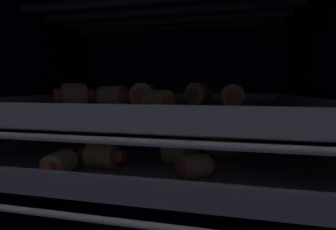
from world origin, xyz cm
name	(u,v)px	position (x,y,z in cm)	size (l,w,h in cm)	color
ground_plane	(162,223)	(0.00, 0.00, -0.60)	(53.44, 48.49, 1.20)	#0C1138
oven_wall_back	(182,103)	(0.00, 23.65, 18.93)	(53.44, 1.20, 37.86)	#0C1138
oven_wall_left	(26,109)	(-26.12, 0.00, 18.93)	(1.20, 46.09, 37.86)	#0C1138
heating_element	(162,10)	(0.00, 0.00, 35.02)	(40.83, 21.71, 1.43)	#333338
oven_rack_lower	(162,151)	(0.00, 0.00, 12.34)	(48.60, 45.17, 0.58)	#B7B7BC
baking_tray_lower	(162,146)	(0.00, 0.00, 13.20)	(44.93, 37.35, 2.44)	gray
pig_in_blanket_lower_0	(219,147)	(9.21, -4.97, 14.81)	(5.70, 3.65, 2.83)	tan
pig_in_blanket_lower_1	(60,164)	(-8.13, -15.25, 14.76)	(2.75, 4.49, 2.72)	tan
pig_in_blanket_lower_2	(232,134)	(11.72, 4.94, 14.86)	(4.91, 5.27, 2.92)	tan
pig_in_blanket_lower_3	(176,141)	(2.77, -2.71, 14.83)	(4.19, 4.45, 2.86)	tan
pig_in_blanket_lower_4	(195,166)	(6.52, -12.74, 14.65)	(4.35, 3.61, 2.50)	tan
pig_in_blanket_lower_5	(223,126)	(10.35, 14.01, 14.64)	(4.33, 3.53, 2.48)	tan
pig_in_blanket_lower_6	(179,152)	(4.20, -9.03, 15.07)	(5.22, 4.21, 3.34)	tan
pig_in_blanket_lower_7	(144,123)	(-7.09, 12.75, 14.91)	(5.17, 3.47, 3.03)	tan
pig_in_blanket_lower_8	(186,129)	(2.93, 8.31, 14.67)	(5.24, 2.74, 2.54)	tan
pig_in_blanket_lower_9	(102,155)	(-4.76, -11.93, 14.92)	(5.66, 3.06, 3.05)	tan
oven_rack_upper	(162,112)	(0.00, 0.00, 18.97)	(48.63, 45.17, 0.61)	#B7B7BC
baking_tray_upper	(162,106)	(0.00, 0.00, 19.92)	(44.93, 37.35, 2.41)	silver
pig_in_blanket_upper_0	(198,94)	(5.87, 0.45, 22.06)	(4.25, 5.21, 3.40)	tan
pig_in_blanket_upper_1	(144,95)	(-1.35, -5.50, 22.02)	(3.59, 5.42, 3.31)	tan
pig_in_blanket_upper_2	(158,99)	(1.50, -9.15, 21.60)	(5.11, 5.32, 2.46)	tan
pig_in_blanket_upper_3	(74,95)	(-10.99, -7.55, 22.02)	(5.13, 4.77, 3.30)	tan
pig_in_blanket_upper_4	(231,95)	(10.79, -2.90, 21.93)	(3.20, 5.96, 3.12)	tan
pig_in_blanket_upper_5	(113,96)	(-6.23, -5.14, 21.84)	(6.08, 3.87, 2.94)	tan
pig_in_blanket_upper_6	(116,95)	(-7.57, -1.28, 21.72)	(5.37, 4.19, 2.70)	tan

